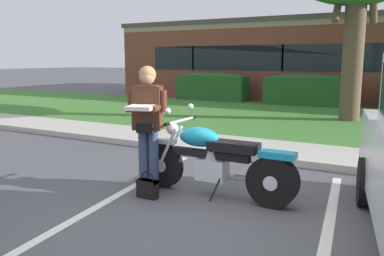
# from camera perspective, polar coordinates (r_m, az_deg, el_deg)

# --- Properties ---
(ground_plane) EXTENTS (140.00, 140.00, 0.00)m
(ground_plane) POSITION_cam_1_polar(r_m,az_deg,el_deg) (4.68, 1.73, -12.75)
(ground_plane) COLOR #4C4C51
(curb_strip) EXTENTS (60.00, 0.20, 0.12)m
(curb_strip) POSITION_cam_1_polar(r_m,az_deg,el_deg) (7.18, 12.18, -4.44)
(curb_strip) COLOR #B7B2A8
(curb_strip) RESTS_ON ground
(concrete_walk) EXTENTS (60.00, 1.50, 0.08)m
(concrete_walk) POSITION_cam_1_polar(r_m,az_deg,el_deg) (7.98, 13.95, -3.24)
(concrete_walk) COLOR #B7B2A8
(concrete_walk) RESTS_ON ground
(grass_lawn) EXTENTS (60.00, 7.56, 0.06)m
(grass_lawn) POSITION_cam_1_polar(r_m,az_deg,el_deg) (12.35, 19.45, 0.95)
(grass_lawn) COLOR #3D752D
(grass_lawn) RESTS_ON ground
(stall_stripe_0) EXTENTS (0.63, 4.38, 0.01)m
(stall_stripe_0) POSITION_cam_1_polar(r_m,az_deg,el_deg) (5.55, -10.23, -9.20)
(stall_stripe_0) COLOR silver
(stall_stripe_0) RESTS_ON ground
(stall_stripe_1) EXTENTS (0.63, 4.38, 0.01)m
(stall_stripe_1) POSITION_cam_1_polar(r_m,az_deg,el_deg) (4.47, 18.62, -14.31)
(stall_stripe_1) COLOR silver
(stall_stripe_1) RESTS_ON ground
(motorcycle) EXTENTS (2.24, 0.82, 1.18)m
(motorcycle) POSITION_cam_1_polar(r_m,az_deg,el_deg) (5.23, 3.98, -4.78)
(motorcycle) COLOR black
(motorcycle) RESTS_ON ground
(rider_person) EXTENTS (0.55, 0.65, 1.70)m
(rider_person) POSITION_cam_1_polar(r_m,az_deg,el_deg) (5.37, -6.35, 1.30)
(rider_person) COLOR black
(rider_person) RESTS_ON ground
(handbag) EXTENTS (0.28, 0.13, 0.36)m
(handbag) POSITION_cam_1_polar(r_m,az_deg,el_deg) (5.31, -6.35, -8.34)
(handbag) COLOR black
(handbag) RESTS_ON ground
(hedge_left) EXTENTS (3.10, 0.90, 1.24)m
(hedge_left) POSITION_cam_1_polar(r_m,az_deg,el_deg) (17.52, 2.84, 5.95)
(hedge_left) COLOR #235623
(hedge_left) RESTS_ON ground
(hedge_center_left) EXTENTS (3.26, 0.90, 1.24)m
(hedge_center_left) POSITION_cam_1_polar(r_m,az_deg,el_deg) (16.15, 16.04, 5.27)
(hedge_center_left) COLOR #235623
(hedge_center_left) RESTS_ON ground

